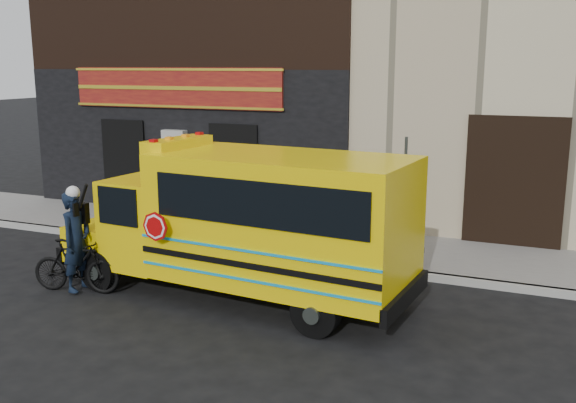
% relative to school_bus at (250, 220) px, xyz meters
% --- Properties ---
extents(ground, '(120.00, 120.00, 0.00)m').
position_rel_school_bus_xyz_m(ground, '(0.20, -0.25, -1.51)').
color(ground, black).
rests_on(ground, ground).
extents(curb, '(40.00, 0.20, 0.15)m').
position_rel_school_bus_xyz_m(curb, '(0.20, 2.35, -1.43)').
color(curb, '#9C9C97').
rests_on(curb, ground).
extents(sidewalk, '(40.00, 3.00, 0.15)m').
position_rel_school_bus_xyz_m(sidewalk, '(0.20, 3.85, -1.43)').
color(sidewalk, slate).
rests_on(sidewalk, ground).
extents(building, '(20.00, 10.70, 12.00)m').
position_rel_school_bus_xyz_m(building, '(0.15, 10.21, 4.62)').
color(building, '#C5B994').
rests_on(building, sidewalk).
extents(school_bus, '(7.06, 2.72, 2.92)m').
position_rel_school_bus_xyz_m(school_bus, '(0.00, 0.00, 0.00)').
color(school_bus, black).
rests_on(school_bus, ground).
extents(sign_pole, '(0.08, 0.25, 2.84)m').
position_rel_school_bus_xyz_m(sign_pole, '(2.19, 2.74, 0.07)').
color(sign_pole, '#3F4742').
rests_on(sign_pole, ground).
extents(bicycle, '(1.81, 0.84, 1.05)m').
position_rel_school_bus_xyz_m(bicycle, '(-3.24, -0.96, -0.98)').
color(bicycle, black).
rests_on(bicycle, ground).
extents(cyclist, '(0.48, 0.71, 1.91)m').
position_rel_school_bus_xyz_m(cyclist, '(-3.21, -0.93, -0.55)').
color(cyclist, black).
rests_on(cyclist, ground).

